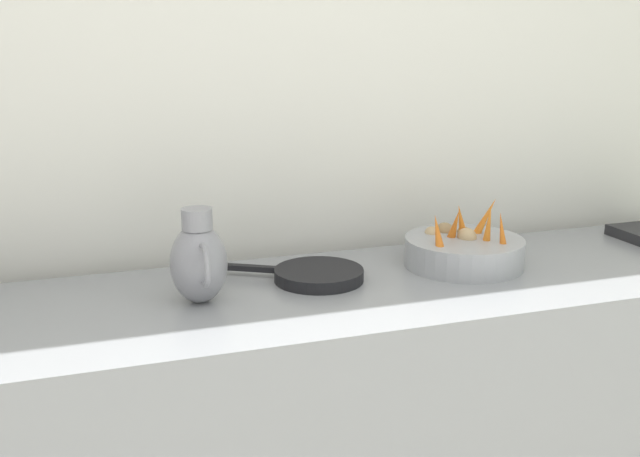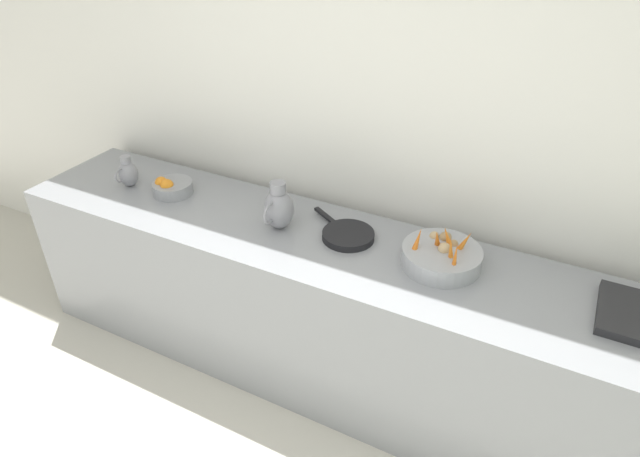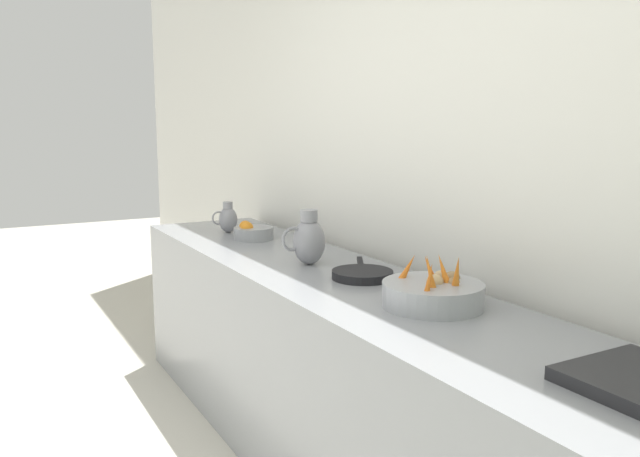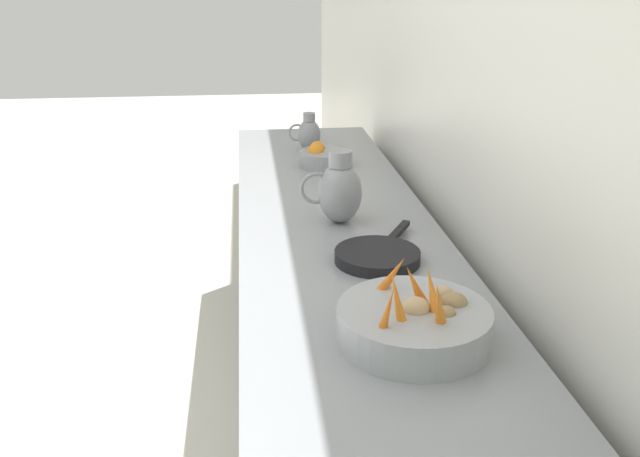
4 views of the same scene
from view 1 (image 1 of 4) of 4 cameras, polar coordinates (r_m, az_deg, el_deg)
tile_wall_left at (r=2.49m, az=4.57°, el=12.91°), size 0.10×9.35×3.00m
prep_counter at (r=2.21m, az=-3.68°, el=-16.10°), size 0.68×3.33×0.89m
vegetable_colander at (r=2.29m, az=11.04°, el=-1.66°), size 0.36×0.36×0.20m
metal_pitcher_tall at (r=1.95m, az=-9.33°, el=-2.47°), size 0.21×0.15×0.25m
skillet_on_counter at (r=2.12m, az=-0.24°, el=-3.57°), size 0.29×0.39×0.03m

